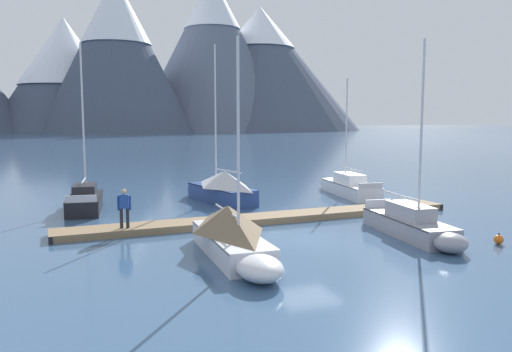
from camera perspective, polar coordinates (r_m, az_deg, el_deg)
ground_plane at (r=20.95m, az=5.80°, el=-7.18°), size 700.00×700.00×0.00m
mountain_shoulder_ridge at (r=216.14m, az=-20.96°, el=11.15°), size 58.02×58.02×45.00m
mountain_east_summit at (r=199.54m, az=-15.62°, el=13.52°), size 57.33×57.33×57.95m
mountain_rear_spur at (r=226.34m, az=-4.99°, el=13.91°), size 69.65×69.65×67.04m
mountain_north_horn at (r=239.52m, az=0.43°, el=12.30°), size 93.35×93.35×57.18m
dock at (r=24.48m, az=1.64°, el=-4.81°), size 20.14×2.51×0.30m
sailboat_nearest_berth at (r=28.96m, az=-18.88°, el=-2.53°), size 2.15×5.88×9.07m
sailboat_second_berth at (r=18.08m, az=-2.69°, el=-6.67°), size 2.02×6.86×7.69m
sailboat_mid_dock_port at (r=29.97m, az=-4.05°, el=-1.24°), size 3.10×6.58×9.38m
sailboat_mid_dock_starboard at (r=22.01m, az=17.46°, el=-5.31°), size 2.09×6.43×8.11m
sailboat_far_berth at (r=33.70m, az=10.31°, el=-1.11°), size 2.49×7.48×7.63m
person_on_dock at (r=22.05m, az=-14.82°, el=-3.33°), size 0.58×0.30×1.69m
mooring_buoy_channel_marker at (r=22.18m, az=25.97°, el=-6.54°), size 0.38×0.38×0.46m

